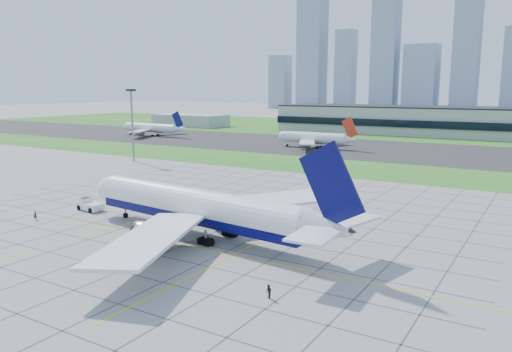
{
  "coord_description": "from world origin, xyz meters",
  "views": [
    {
      "loc": [
        59.82,
        -63.83,
        25.74
      ],
      "look_at": [
        4.42,
        27.29,
        7.0
      ],
      "focal_mm": 35.0,
      "sensor_mm": 36.0,
      "label": 1
    }
  ],
  "objects": [
    {
      "name": "pushback_tug",
      "position": [
        -24.77,
        6.52,
        1.12
      ],
      "size": [
        9.13,
        3.72,
        2.51
      ],
      "rotation": [
        0.0,
        0.0,
        -0.11
      ],
      "color": "white",
      "rests_on": "ground"
    },
    {
      "name": "asphalt_taxiway",
      "position": [
        0.0,
        145.0,
        0.03
      ],
      "size": [
        700.0,
        75.0,
        0.04
      ],
      "primitive_type": "cube",
      "color": "#383838",
      "rests_on": "ground"
    },
    {
      "name": "airliner",
      "position": [
        7.03,
        3.65,
        5.09
      ],
      "size": [
        59.11,
        59.61,
        18.62
      ],
      "rotation": [
        0.0,
        0.0,
        -0.11
      ],
      "color": "white",
      "rests_on": "ground"
    },
    {
      "name": "distant_jet_0",
      "position": [
        -131.42,
        140.41,
        4.49
      ],
      "size": [
        39.95,
        42.66,
        14.08
      ],
      "color": "white",
      "rests_on": "ground"
    },
    {
      "name": "crew_near",
      "position": [
        -27.56,
        -4.51,
        0.86
      ],
      "size": [
        0.75,
        0.7,
        1.72
      ],
      "primitive_type": "imported",
      "rotation": [
        0.0,
        0.0,
        0.63
      ],
      "color": "black",
      "rests_on": "ground"
    },
    {
      "name": "crew_far",
      "position": [
        30.85,
        -13.2,
        0.91
      ],
      "size": [
        1.12,
        1.1,
        1.82
      ],
      "primitive_type": "imported",
      "rotation": [
        0.0,
        0.0,
        -0.7
      ],
      "color": "black",
      "rests_on": "ground"
    },
    {
      "name": "apron_markings",
      "position": [
        0.43,
        11.09,
        0.02
      ],
      "size": [
        120.0,
        130.0,
        0.03
      ],
      "color": "#474744",
      "rests_on": "ground"
    },
    {
      "name": "grass_far",
      "position": [
        0.0,
        255.0,
        0.02
      ],
      "size": [
        700.0,
        145.0,
        0.04
      ],
      "primitive_type": "cube",
      "color": "#246F1F",
      "rests_on": "ground"
    },
    {
      "name": "grass_median",
      "position": [
        0.0,
        90.0,
        0.02
      ],
      "size": [
        700.0,
        35.0,
        0.04
      ],
      "primitive_type": "cube",
      "color": "#246F1F",
      "rests_on": "ground"
    },
    {
      "name": "light_mast",
      "position": [
        -70.0,
        65.0,
        16.18
      ],
      "size": [
        2.5,
        2.5,
        25.6
      ],
      "color": "gray",
      "rests_on": "ground"
    },
    {
      "name": "service_block",
      "position": [
        -160.0,
        210.0,
        4.0
      ],
      "size": [
        50.0,
        25.0,
        8.0
      ],
      "primitive_type": "cube",
      "color": "#B7B7B2",
      "rests_on": "ground"
    },
    {
      "name": "distant_jet_1",
      "position": [
        -31.08,
        135.37,
        4.48
      ],
      "size": [
        34.87,
        42.66,
        14.08
      ],
      "color": "white",
      "rests_on": "ground"
    },
    {
      "name": "city_skyline",
      "position": [
        -8.71,
        520.0,
        59.09
      ],
      "size": [
        523.0,
        32.4,
        160.0
      ],
      "color": "#8A9FB4",
      "rests_on": "ground"
    },
    {
      "name": "ground",
      "position": [
        0.0,
        0.0,
        0.0
      ],
      "size": [
        1400.0,
        1400.0,
        0.0
      ],
      "primitive_type": "plane",
      "color": "gray",
      "rests_on": "ground"
    }
  ]
}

